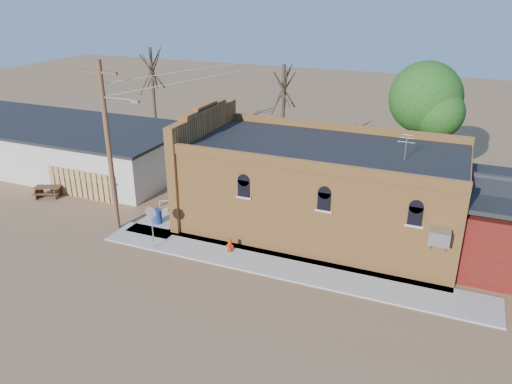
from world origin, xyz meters
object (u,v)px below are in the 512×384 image
at_px(brick_bar, 316,188).
at_px(fire_hydrant, 230,245).
at_px(utility_pole, 109,145).
at_px(picnic_table, 48,190).
at_px(stop_sign, 151,216).
at_px(trash_barrel, 157,216).

relative_size(brick_bar, fire_hydrant, 25.14).
height_order(utility_pole, picnic_table, utility_pole).
height_order(brick_bar, picnic_table, brick_bar).
bearing_deg(stop_sign, fire_hydrant, 32.48).
xyz_separation_m(fire_hydrant, stop_sign, (-3.67, -1.18, 1.43)).
distance_m(stop_sign, trash_barrel, 3.15).
relative_size(utility_pole, trash_barrel, 11.39).
bearing_deg(fire_hydrant, utility_pole, 175.90).
relative_size(fire_hydrant, trash_barrel, 0.83).
bearing_deg(picnic_table, fire_hydrant, -31.72).
bearing_deg(brick_bar, picnic_table, -172.14).
bearing_deg(picnic_table, trash_barrel, -28.15).
bearing_deg(brick_bar, fire_hydrant, -125.32).
distance_m(brick_bar, trash_barrel, 8.87).
xyz_separation_m(utility_pole, trash_barrel, (1.66, 1.27, -4.30)).
bearing_deg(fire_hydrant, picnic_table, 167.61).
distance_m(fire_hydrant, picnic_table, 13.72).
bearing_deg(stop_sign, picnic_table, 176.77).
bearing_deg(utility_pole, picnic_table, 163.70).
xyz_separation_m(fire_hydrant, trash_barrel, (-5.07, 1.29, 0.07)).
relative_size(stop_sign, picnic_table, 1.19).
relative_size(utility_pole, fire_hydrant, 13.80).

